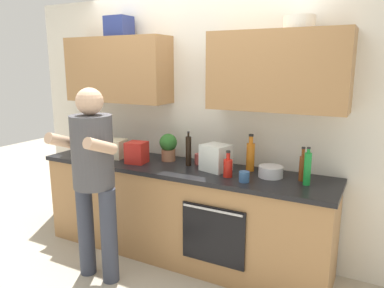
# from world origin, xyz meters

# --- Properties ---
(ground_plane) EXTENTS (12.00, 12.00, 0.00)m
(ground_plane) POSITION_xyz_m (0.00, 0.00, 0.00)
(ground_plane) COLOR #B2A893
(back_wall_unit) EXTENTS (4.00, 0.38, 2.50)m
(back_wall_unit) POSITION_xyz_m (-0.00, 0.27, 1.49)
(back_wall_unit) COLOR silver
(back_wall_unit) RESTS_ON ground
(counter) EXTENTS (2.84, 0.67, 0.90)m
(counter) POSITION_xyz_m (0.00, -0.00, 0.45)
(counter) COLOR #A37547
(counter) RESTS_ON ground
(person_standing) EXTENTS (0.49, 0.45, 1.65)m
(person_standing) POSITION_xyz_m (-0.44, -0.67, 0.97)
(person_standing) COLOR #383D4C
(person_standing) RESTS_ON ground
(bottle_wine) EXTENTS (0.08, 0.08, 0.31)m
(bottle_wine) POSITION_xyz_m (-1.01, -0.14, 1.03)
(bottle_wine) COLOR #471419
(bottle_wine) RESTS_ON counter
(bottle_soda) EXTENTS (0.06, 0.06, 0.30)m
(bottle_soda) POSITION_xyz_m (1.15, 0.00, 1.03)
(bottle_soda) COLOR #198C33
(bottle_soda) RESTS_ON counter
(bottle_hotsauce) EXTENTS (0.08, 0.08, 0.23)m
(bottle_hotsauce) POSITION_xyz_m (0.52, -0.09, 0.98)
(bottle_hotsauce) COLOR red
(bottle_hotsauce) RESTS_ON counter
(bottle_juice) EXTENTS (0.07, 0.07, 0.33)m
(bottle_juice) POSITION_xyz_m (0.62, 0.17, 1.04)
(bottle_juice) COLOR orange
(bottle_juice) RESTS_ON counter
(bottle_soy) EXTENTS (0.05, 0.05, 0.32)m
(bottle_soy) POSITION_xyz_m (0.06, 0.06, 1.04)
(bottle_soy) COLOR black
(bottle_soy) RESTS_ON counter
(bottle_vinegar) EXTENTS (0.05, 0.05, 0.28)m
(bottle_vinegar) POSITION_xyz_m (1.09, 0.09, 1.01)
(bottle_vinegar) COLOR brown
(bottle_vinegar) RESTS_ON counter
(cup_tea) EXTENTS (0.08, 0.08, 0.09)m
(cup_tea) POSITION_xyz_m (0.69, -0.16, 0.94)
(cup_tea) COLOR #33598C
(cup_tea) RESTS_ON counter
(cup_ceramic) EXTENTS (0.08, 0.08, 0.10)m
(cup_ceramic) POSITION_xyz_m (0.12, 0.15, 0.95)
(cup_ceramic) COLOR #BF4C47
(cup_ceramic) RESTS_ON counter
(mixing_bowl) EXTENTS (0.21, 0.21, 0.09)m
(mixing_bowl) POSITION_xyz_m (0.84, 0.07, 0.95)
(mixing_bowl) COLOR silver
(mixing_bowl) RESTS_ON counter
(knife_block) EXTENTS (0.10, 0.14, 0.31)m
(knife_block) POSITION_xyz_m (-1.11, -0.03, 1.03)
(knife_block) COLOR brown
(knife_block) RESTS_ON counter
(potted_herb) EXTENTS (0.17, 0.17, 0.27)m
(potted_herb) POSITION_xyz_m (-0.21, 0.13, 1.05)
(potted_herb) COLOR #9E6647
(potted_herb) RESTS_ON counter
(grocery_bag_produce) EXTENTS (0.28, 0.26, 0.23)m
(grocery_bag_produce) POSITION_xyz_m (0.35, 0.04, 1.02)
(grocery_bag_produce) COLOR silver
(grocery_bag_produce) RESTS_ON counter
(grocery_bag_crisps) EXTENTS (0.20, 0.19, 0.20)m
(grocery_bag_crisps) POSITION_xyz_m (-0.43, -0.09, 1.00)
(grocery_bag_crisps) COLOR red
(grocery_bag_crisps) RESTS_ON counter
(grocery_bag_rice) EXTENTS (0.22, 0.22, 0.19)m
(grocery_bag_rice) POSITION_xyz_m (-0.75, -0.02, 0.99)
(grocery_bag_rice) COLOR beige
(grocery_bag_rice) RESTS_ON counter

